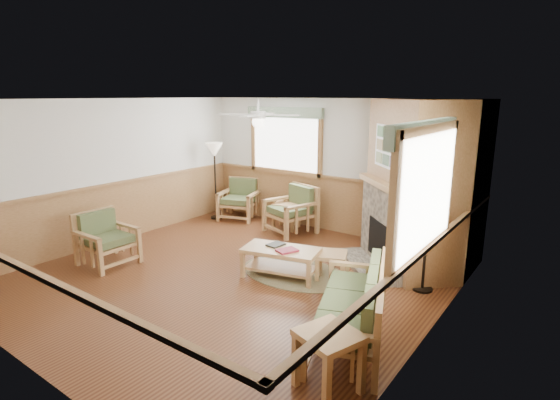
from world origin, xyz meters
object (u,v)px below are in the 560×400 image
Objects in this scene: sofa at (350,305)px; floor_lamp_right at (427,229)px; footstool at (331,265)px; floor_lamp_left at (215,181)px; armchair_left at (107,239)px; end_table_chairs at (286,216)px; armchair_back_left at (239,199)px; armchair_back_right at (290,210)px; coffee_table at (281,263)px; end_table_sofa at (328,361)px.

floor_lamp_right is at bearing 151.00° from sofa.
sofa is at bearing -53.61° from footstool.
sofa is at bearing -30.09° from floor_lamp_left.
sofa is at bearing -85.64° from armchair_left.
end_table_chairs is 1.89m from floor_lamp_left.
armchair_back_left is 0.68m from floor_lamp_left.
armchair_back_left is 1.94× the size of footstool.
armchair_left is (-4.33, -0.29, 0.02)m from sofa.
armchair_back_right reaches higher than armchair_back_left.
sofa reaches higher than coffee_table.
floor_lamp_left reaches higher than sofa.
coffee_table is at bearing -56.82° from armchair_back_left.
footstool is 4.10m from floor_lamp_left.
end_table_chairs is at bearing 162.13° from armchair_back_right.
coffee_table is 2.53m from end_table_chairs.
sofa is 3.98× the size of footstool.
coffee_table is 0.78m from footstool.
floor_lamp_right is at bearing 9.13° from coffee_table.
armchair_back_left is at bearing 180.00° from end_table_chairs.
armchair_back_right is 2.39m from footstool.
armchair_back_left is 3.75m from footstool.
sofa is at bearing -98.11° from floor_lamp_right.
sofa is 5.61m from floor_lamp_left.
footstool is at bearing -20.15° from floor_lamp_left.
armchair_left is at bearing -168.28° from coffee_table.
end_table_sofa is at bearing -32.67° from armchair_back_right.
coffee_table is 3.70m from floor_lamp_left.
end_table_sofa is (1.94, -1.90, 0.07)m from coffee_table.
footstool is (3.35, -1.68, -0.25)m from armchair_back_left.
armchair_back_left is 0.94× the size of armchair_back_right.
armchair_back_left is 3.38m from armchair_left.
floor_lamp_right is (1.94, 0.83, 0.70)m from coffee_table.
footstool is at bearing 19.92° from coffee_table.
armchair_back_right is 3.54m from armchair_left.
floor_lamp_left is 5.20m from floor_lamp_right.
end_table_sofa is (3.11, -3.86, -0.18)m from armchair_back_right.
floor_lamp_left is (-1.98, -0.13, 0.39)m from armchair_back_right.
armchair_left is at bearing -155.42° from floor_lamp_right.
armchair_back_left is 0.48× the size of floor_lamp_right.
armchair_left reaches higher than end_table_chairs.
end_table_chairs is (1.25, 3.38, -0.16)m from armchair_left.
sofa is 4.34m from armchair_left.
armchair_back_left is 1.54m from armchair_back_right.
armchair_left is 1.90× the size of footstool.
end_table_sofa is at bearing -59.69° from armchair_back_left.
armchair_left is 3.71m from footstool.
armchair_back_left reaches higher than armchair_left.
armchair_back_left is 1.49× the size of end_table_sofa.
armchair_back_left reaches higher than sofa.
floor_lamp_right is (5.10, -1.00, 0.06)m from floor_lamp_left.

